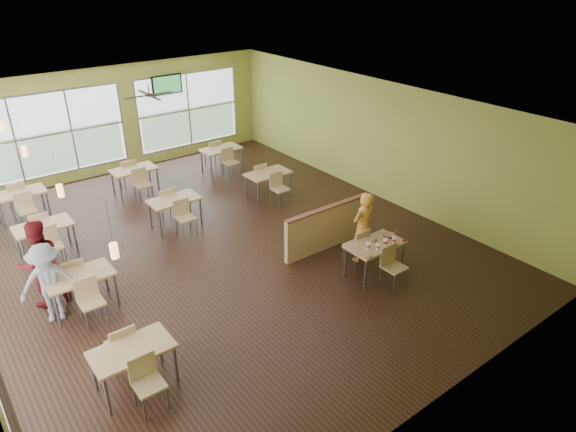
# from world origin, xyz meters

# --- Properties ---
(room) EXTENTS (12.00, 12.04, 3.20)m
(room) POSITION_xyz_m (0.00, 0.00, 1.60)
(room) COLOR black
(room) RESTS_ON ground
(window_bays) EXTENTS (9.24, 10.24, 2.38)m
(window_bays) POSITION_xyz_m (-2.65, 3.08, 1.48)
(window_bays) COLOR white
(window_bays) RESTS_ON room
(main_table) EXTENTS (1.22, 1.52, 0.87)m
(main_table) POSITION_xyz_m (2.00, -3.00, 0.63)
(main_table) COLOR tan
(main_table) RESTS_ON floor
(half_wall_divider) EXTENTS (2.40, 0.14, 1.04)m
(half_wall_divider) POSITION_xyz_m (2.00, -1.55, 0.52)
(half_wall_divider) COLOR tan
(half_wall_divider) RESTS_ON floor
(dining_tables) EXTENTS (6.92, 8.72, 0.87)m
(dining_tables) POSITION_xyz_m (-1.05, 1.71, 0.63)
(dining_tables) COLOR tan
(dining_tables) RESTS_ON floor
(pendant_lights) EXTENTS (0.11, 7.31, 0.86)m
(pendant_lights) POSITION_xyz_m (-3.20, 0.68, 2.45)
(pendant_lights) COLOR #2D2119
(pendant_lights) RESTS_ON ceiling
(ceiling_fan) EXTENTS (1.25, 1.25, 0.29)m
(ceiling_fan) POSITION_xyz_m (-0.00, 3.00, 2.95)
(ceiling_fan) COLOR #2D2119
(ceiling_fan) RESTS_ON ceiling
(tv_backwall) EXTENTS (1.00, 0.07, 0.60)m
(tv_backwall) POSITION_xyz_m (1.80, 5.90, 2.45)
(tv_backwall) COLOR black
(tv_backwall) RESTS_ON wall_back
(man_plaid) EXTENTS (0.62, 0.44, 1.60)m
(man_plaid) POSITION_xyz_m (2.23, -2.40, 0.80)
(man_plaid) COLOR #E25A19
(man_plaid) RESTS_ON floor
(patron_maroon) EXTENTS (0.86, 0.68, 1.75)m
(patron_maroon) POSITION_xyz_m (-3.70, 0.13, 0.88)
(patron_maroon) COLOR #5E0E12
(patron_maroon) RESTS_ON floor
(patron_grey) EXTENTS (1.14, 0.85, 1.56)m
(patron_grey) POSITION_xyz_m (-3.72, -0.48, 0.78)
(patron_grey) COLOR slate
(patron_grey) RESTS_ON floor
(cup_blue) EXTENTS (0.10, 0.10, 0.36)m
(cup_blue) POSITION_xyz_m (1.73, -3.06, 0.82)
(cup_blue) COLOR white
(cup_blue) RESTS_ON main_table
(cup_yellow) EXTENTS (0.09, 0.09, 0.32)m
(cup_yellow) POSITION_xyz_m (1.86, -3.19, 0.81)
(cup_yellow) COLOR white
(cup_yellow) RESTS_ON main_table
(cup_red_near) EXTENTS (0.10, 0.10, 0.37)m
(cup_red_near) POSITION_xyz_m (2.11, -3.16, 0.82)
(cup_red_near) COLOR white
(cup_red_near) RESTS_ON main_table
(cup_red_far) EXTENTS (0.10, 0.10, 0.38)m
(cup_red_far) POSITION_xyz_m (2.32, -3.21, 0.83)
(cup_red_far) COLOR white
(cup_red_far) RESTS_ON main_table
(food_basket) EXTENTS (0.25, 0.25, 0.06)m
(food_basket) POSITION_xyz_m (2.44, -2.97, 0.78)
(food_basket) COLOR black
(food_basket) RESTS_ON main_table
(ketchup_cup) EXTENTS (0.07, 0.07, 0.03)m
(ketchup_cup) POSITION_xyz_m (2.55, -3.29, 0.76)
(ketchup_cup) COLOR maroon
(ketchup_cup) RESTS_ON main_table
(wrapper_left) EXTENTS (0.16, 0.14, 0.04)m
(wrapper_left) POSITION_xyz_m (1.53, -3.28, 0.77)
(wrapper_left) COLOR #A37F4F
(wrapper_left) RESTS_ON main_table
(wrapper_mid) EXTENTS (0.21, 0.19, 0.05)m
(wrapper_mid) POSITION_xyz_m (2.05, -2.88, 0.77)
(wrapper_mid) COLOR #A37F4F
(wrapper_mid) RESTS_ON main_table
(wrapper_right) EXTENTS (0.16, 0.14, 0.03)m
(wrapper_right) POSITION_xyz_m (2.26, -3.30, 0.77)
(wrapper_right) COLOR #A37F4F
(wrapper_right) RESTS_ON main_table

